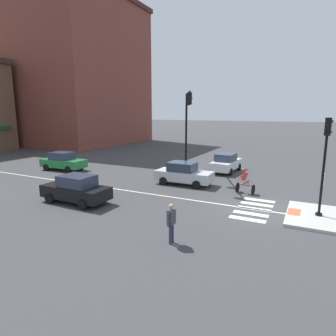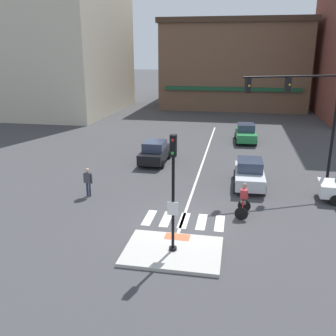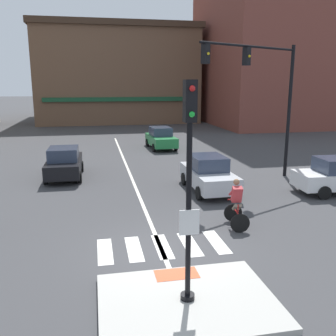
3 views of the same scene
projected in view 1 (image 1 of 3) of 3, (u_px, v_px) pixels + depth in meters
ground_plane at (258, 209)px, 15.71m from camera, size 300.00×300.00×0.00m
traffic_island at (318, 217)px, 14.41m from camera, size 3.97×2.96×0.15m
tactile_pad_front at (294, 212)px, 14.89m from camera, size 1.10×0.60×0.01m
signal_pole at (325, 158)px, 13.83m from camera, size 0.44×0.38×4.82m
crosswalk_stripe_a at (247, 219)px, 14.29m from camera, size 0.44×1.80×0.01m
crosswalk_stripe_b at (251, 214)px, 15.05m from camera, size 0.44×1.80×0.01m
crosswalk_stripe_c at (254, 209)px, 15.82m from camera, size 0.44×1.80×0.01m
crosswalk_stripe_d at (257, 204)px, 16.58m from camera, size 0.44×1.80×0.01m
crosswalk_stripe_e at (259, 200)px, 17.34m from camera, size 0.44×1.80×0.01m
lane_centre_line at (110, 188)px, 20.07m from camera, size 0.14×28.00×0.01m
traffic_light_mast at (187, 117)px, 23.46m from camera, size 5.78×2.82×6.80m
building_far_block at (74, 74)px, 47.58m from camera, size 19.66×18.97×22.57m
car_green_eastbound_distant at (63, 161)px, 26.12m from camera, size 2.00×4.18×1.64m
car_silver_eastbound_mid at (184, 174)px, 20.96m from camera, size 1.90×4.13×1.64m
car_white_cross_right at (226, 163)px, 25.34m from camera, size 4.18×2.00×1.64m
car_black_westbound_far at (76, 189)px, 16.75m from camera, size 1.88×4.12×1.64m
cyclist at (245, 180)px, 18.64m from camera, size 0.81×1.17×1.68m
pedestrian_at_curb_left at (171, 220)px, 11.51m from camera, size 0.55×0.26×1.67m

